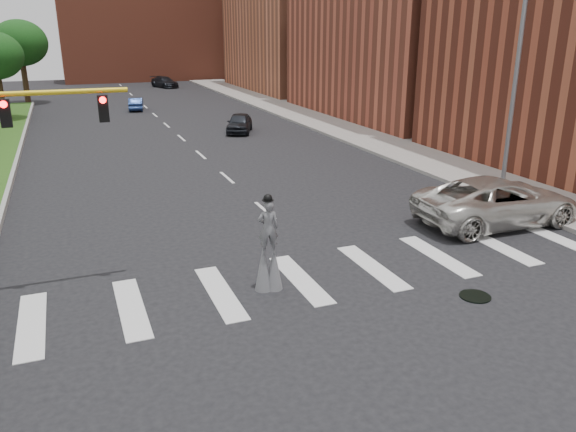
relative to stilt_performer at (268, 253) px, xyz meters
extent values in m
plane|color=black|center=(2.43, -0.71, -1.16)|extent=(160.00, 160.00, 0.00)
cube|color=#989893|center=(-8.02, 19.29, -1.02)|extent=(0.20, 60.00, 0.28)
cube|color=gray|center=(14.93, 24.29, -1.07)|extent=(5.00, 90.00, 0.18)
cylinder|color=black|center=(5.43, -2.71, -1.14)|extent=(0.90, 0.90, 0.04)
cube|color=#B66243|center=(24.43, 53.29, 8.84)|extent=(16.00, 22.00, 20.00)
cube|color=#9C4731|center=(8.43, 77.29, 7.84)|extent=(26.00, 14.00, 18.00)
cylinder|color=slate|center=(13.43, 5.29, 3.34)|extent=(0.20, 0.20, 9.00)
cylinder|color=gold|center=(-5.97, 2.29, 4.64)|extent=(5.20, 0.14, 0.14)
cube|color=black|center=(-6.57, 2.29, 4.14)|extent=(0.28, 0.18, 0.75)
cylinder|color=#FF0C0C|center=(-6.57, 2.19, 4.39)|extent=(0.18, 0.06, 0.18)
cube|color=black|center=(-4.07, 2.29, 4.14)|extent=(0.28, 0.18, 0.75)
cylinder|color=#FF0C0C|center=(-4.07, 2.19, 4.39)|extent=(0.18, 0.06, 0.18)
cylinder|color=#302013|center=(0.16, -0.03, -0.60)|extent=(0.07, 0.07, 1.12)
cylinder|color=#302013|center=(-0.16, 0.03, -0.60)|extent=(0.07, 0.07, 1.12)
cone|color=#5A5A5F|center=(0.16, -0.03, -0.46)|extent=(0.52, 0.52, 1.40)
cone|color=#5A5A5F|center=(-0.16, 0.03, -0.46)|extent=(0.52, 0.52, 1.40)
imported|color=#5A5A5F|center=(0.00, 0.00, 0.79)|extent=(0.67, 0.50, 1.66)
sphere|color=black|center=(0.00, 0.00, 1.69)|extent=(0.26, 0.26, 0.26)
cylinder|color=black|center=(0.00, 0.00, 1.64)|extent=(0.34, 0.34, 0.02)
cube|color=yellow|center=(0.03, 0.14, 1.25)|extent=(0.22, 0.05, 0.10)
imported|color=beige|center=(10.48, 2.29, -0.23)|extent=(6.79, 3.24, 1.87)
imported|color=black|center=(6.97, 25.94, -0.45)|extent=(3.19, 4.50, 1.42)
imported|color=navy|center=(1.30, 41.08, -0.57)|extent=(1.80, 3.74, 1.18)
imported|color=black|center=(7.55, 61.73, -0.46)|extent=(3.45, 5.17, 1.39)
cylinder|color=#302013|center=(-9.84, 37.56, 0.96)|extent=(0.56, 0.56, 4.25)
cylinder|color=#302013|center=(-8.50, 50.10, 1.19)|extent=(0.56, 0.56, 4.69)
ellipsoid|color=#103511|center=(-8.50, 50.10, 4.87)|extent=(5.36, 5.36, 4.55)
camera|label=1|loc=(-5.09, -14.44, 6.29)|focal=35.00mm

